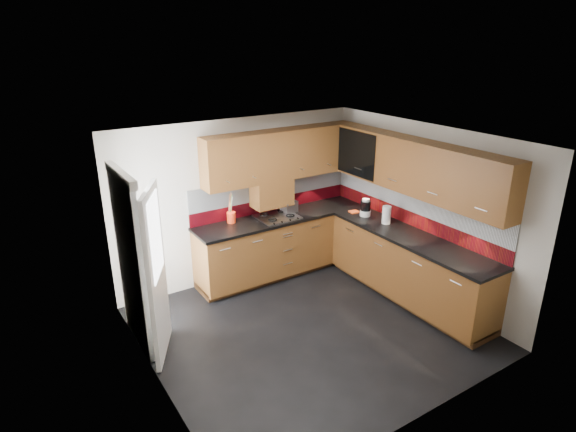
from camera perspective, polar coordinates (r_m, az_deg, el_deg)
room at (r=5.53m, az=2.74°, el=-0.21°), size 4.00×3.80×2.64m
base_cabinets at (r=7.07m, az=6.29°, el=-4.85°), size 2.70×3.20×0.95m
countertop at (r=6.86m, az=6.43°, el=-1.28°), size 2.72×3.22×0.04m
backsplash at (r=7.05m, az=6.79°, el=1.84°), size 2.70×3.20×0.54m
upper_cabinets at (r=6.74m, az=7.50°, el=6.50°), size 2.50×3.20×0.72m
extractor_hood at (r=7.13m, az=-1.97°, el=2.77°), size 0.60×0.33×0.40m
glass_cabinet at (r=7.25m, az=8.98°, el=7.64°), size 0.32×0.80×0.66m
back_door at (r=5.65m, az=-16.95°, el=-5.86°), size 0.42×1.19×2.04m
gas_hob at (r=7.10m, az=-1.24°, el=-0.07°), size 0.59×0.52×0.05m
utensil_pot at (r=6.93m, az=-6.76°, el=-0.00°), size 0.13×0.13×0.45m
toaster at (r=7.28m, az=0.14°, el=1.07°), size 0.27×0.20×0.18m
food_processor at (r=7.23m, az=9.16°, el=0.93°), size 0.16×0.16×0.27m
paper_towel at (r=6.98m, az=11.59°, el=0.13°), size 0.15×0.15×0.26m
orange_cloth at (r=7.38m, az=7.85°, el=0.50°), size 0.15×0.14×0.02m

